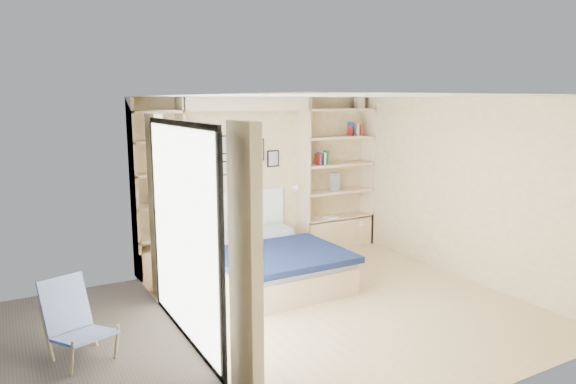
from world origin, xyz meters
TOP-DOWN VIEW (x-y plane):
  - ground at (0.00, 0.00)m, footprint 4.50×4.50m
  - room_shell at (-0.39, 1.52)m, footprint 4.50×4.50m
  - bed at (-0.45, 1.10)m, footprint 1.68×2.18m
  - photo_gallery at (-0.45, 2.22)m, footprint 1.48×0.02m
  - reading_lamps at (-0.30, 2.00)m, footprint 1.92×0.12m
  - shelf_decor at (1.08, 2.07)m, footprint 3.59×0.23m
  - deck at (-3.60, 0.00)m, footprint 3.20×4.00m
  - deck_chair at (-3.03, 0.14)m, footprint 0.67×0.87m

SIDE VIEW (x-z plane):
  - ground at x=0.00m, z-range 0.00..0.00m
  - deck at x=-3.60m, z-range -0.03..0.03m
  - bed at x=-0.45m, z-range -0.26..0.81m
  - deck_chair at x=-3.03m, z-range -0.02..0.75m
  - room_shell at x=-0.39m, z-range -1.17..3.33m
  - reading_lamps at x=-0.30m, z-range 1.03..1.17m
  - photo_gallery at x=-0.45m, z-range 1.19..2.01m
  - shelf_decor at x=1.08m, z-range 0.65..2.68m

